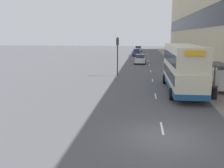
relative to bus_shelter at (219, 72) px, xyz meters
The scene contains 20 objects.
ground_plane 12.68m from the bus_shelter, 117.40° to the right, with size 220.00×220.00×0.00m, color #515156.
pavement 27.44m from the bus_shelter, 88.48° to the left, with size 5.00×93.00×0.14m.
terrace_facade 28.66m from the bus_shelter, 80.22° to the left, with size 3.10×93.00×17.96m.
lane_mark_0 11.51m from the bus_shelter, 120.55° to the right, with size 0.12×2.00×0.01m.
lane_mark_1 6.42m from the bus_shelter, 159.95° to the right, with size 0.12×2.00×0.01m.
lane_mark_2 8.23m from the bus_shelter, 136.05° to the left, with size 0.12×2.00×0.01m.
lane_mark_3 14.56m from the bus_shelter, 113.56° to the left, with size 0.12×2.00×0.01m.
lane_mark_4 21.77m from the bus_shelter, 105.43° to the left, with size 0.12×2.00×0.01m.
lane_mark_5 29.22m from the bus_shelter, 101.42° to the left, with size 0.12×2.00×0.01m.
lane_mark_6 36.76m from the bus_shelter, 99.05° to the left, with size 0.12×2.00×0.01m.
lane_mark_7 44.35m from the bus_shelter, 97.49° to the left, with size 0.12×2.00×0.01m.
lane_mark_8 51.96m from the bus_shelter, 96.38° to the left, with size 0.12×2.00×0.01m.
bus_shelter is the anchor object (origin of this frame).
double_decker_bus_near 3.32m from the bus_shelter, behind, with size 2.85×10.86×4.30m.
car_0 41.19m from the bus_shelter, 102.05° to the left, with size 1.91×4.54×1.78m.
car_1 23.95m from the bus_shelter, 108.22° to the left, with size 2.01×4.10×1.72m.
car_2 57.65m from the bus_shelter, 98.49° to the left, with size 2.10×4.28×1.79m.
pedestrian_1 1.52m from the bus_shelter, 124.65° to the left, with size 0.35×0.35×1.79m.
litter_bin 3.53m from the bus_shelter, 111.60° to the right, with size 0.55×0.55×1.05m.
traffic_light_far_kerb 13.16m from the bus_shelter, 141.07° to the left, with size 0.30×0.32×4.95m.
Camera 1 is at (-1.17, -12.33, 5.20)m, focal length 40.00 mm.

